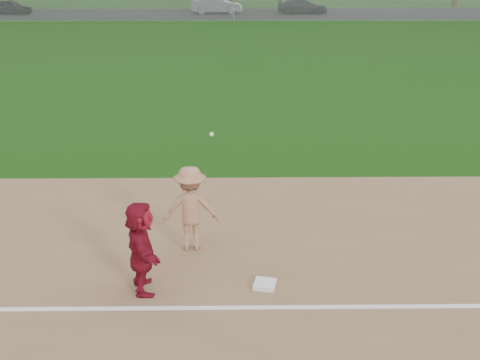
{
  "coord_description": "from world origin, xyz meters",
  "views": [
    {
      "loc": [
        -0.13,
        -8.92,
        5.3
      ],
      "look_at": [
        0.0,
        1.5,
        1.3
      ],
      "focal_mm": 45.0,
      "sensor_mm": 36.0,
      "label": 1
    }
  ],
  "objects_px": {
    "car_left": "(11,7)",
    "car_right": "(302,6)",
    "car_mid": "(217,5)",
    "base_runner": "(141,247)",
    "first_base": "(265,284)"
  },
  "relations": [
    {
      "from": "car_left",
      "to": "car_right",
      "type": "height_order",
      "value": "car_right"
    },
    {
      "from": "base_runner",
      "to": "car_mid",
      "type": "height_order",
      "value": "base_runner"
    },
    {
      "from": "base_runner",
      "to": "car_left",
      "type": "height_order",
      "value": "base_runner"
    },
    {
      "from": "base_runner",
      "to": "first_base",
      "type": "bearing_deg",
      "value": -101.55
    },
    {
      "from": "base_runner",
      "to": "car_right",
      "type": "height_order",
      "value": "base_runner"
    },
    {
      "from": "base_runner",
      "to": "car_right",
      "type": "bearing_deg",
      "value": -23.17
    },
    {
      "from": "base_runner",
      "to": "car_mid",
      "type": "bearing_deg",
      "value": -13.9
    },
    {
      "from": "car_left",
      "to": "first_base",
      "type": "bearing_deg",
      "value": -140.61
    },
    {
      "from": "car_left",
      "to": "car_mid",
      "type": "bearing_deg",
      "value": -73.48
    },
    {
      "from": "car_mid",
      "to": "car_left",
      "type": "bearing_deg",
      "value": 87.33
    },
    {
      "from": "car_right",
      "to": "car_mid",
      "type": "bearing_deg",
      "value": 85.0
    },
    {
      "from": "base_runner",
      "to": "car_left",
      "type": "distance_m",
      "value": 49.48
    },
    {
      "from": "car_mid",
      "to": "car_right",
      "type": "xyz_separation_m",
      "value": [
        7.53,
        -0.19,
        -0.09
      ]
    },
    {
      "from": "first_base",
      "to": "car_right",
      "type": "relative_size",
      "value": 0.08
    },
    {
      "from": "first_base",
      "to": "base_runner",
      "type": "bearing_deg",
      "value": -177.82
    }
  ]
}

